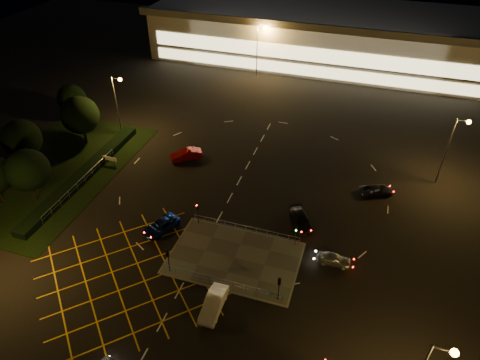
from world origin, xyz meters
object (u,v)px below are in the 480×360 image
(signal_nw, at_px, (197,209))
(car_circ_red, at_px, (186,154))
(car_queue_white, at_px, (214,304))
(car_right_silver, at_px, (334,259))
(car_left_blue, at_px, (161,226))
(signal_se, at_px, (279,284))
(car_far_dkgrey, at_px, (301,220))
(car_east_grey, at_px, (377,190))
(signal_ne, at_px, (296,231))
(signal_sw, at_px, (168,256))

(signal_nw, xyz_separation_m, car_circ_red, (-7.20, 12.77, -1.59))
(car_queue_white, height_order, car_right_silver, car_queue_white)
(car_left_blue, bearing_deg, signal_se, 2.51)
(car_far_dkgrey, relative_size, car_right_silver, 1.25)
(car_far_dkgrey, distance_m, car_right_silver, 7.06)
(car_east_grey, bearing_deg, car_left_blue, 96.74)
(signal_ne, relative_size, car_queue_white, 0.66)
(signal_ne, bearing_deg, signal_nw, 180.00)
(car_far_dkgrey, bearing_deg, car_queue_white, -139.89)
(signal_sw, distance_m, signal_ne, 14.41)
(car_far_dkgrey, height_order, car_east_grey, car_far_dkgrey)
(car_far_dkgrey, xyz_separation_m, car_circ_red, (-19.08, 8.83, 0.10))
(car_far_dkgrey, bearing_deg, signal_ne, -117.42)
(signal_se, bearing_deg, signal_ne, -90.00)
(car_circ_red, distance_m, car_east_grey, 27.49)
(signal_se, xyz_separation_m, signal_ne, (0.00, 7.99, 0.00))
(signal_se, relative_size, signal_nw, 1.00)
(car_queue_white, bearing_deg, car_east_grey, 58.62)
(signal_nw, xyz_separation_m, car_queue_white, (6.22, -10.99, -1.58))
(car_left_blue, xyz_separation_m, car_circ_red, (-3.37, 15.08, 0.12))
(car_far_dkgrey, bearing_deg, signal_se, -118.55)
(car_left_blue, xyz_separation_m, car_right_silver, (20.45, 1.02, -0.02))
(signal_sw, bearing_deg, car_far_dkgrey, -134.89)
(signal_sw, xyz_separation_m, car_far_dkgrey, (11.88, 11.93, -1.69))
(signal_se, relative_size, car_left_blue, 0.67)
(car_queue_white, height_order, car_east_grey, car_queue_white)
(signal_sw, distance_m, car_far_dkgrey, 16.92)
(car_left_blue, height_order, car_circ_red, car_circ_red)
(car_left_blue, bearing_deg, car_right_silver, 25.12)
(signal_sw, bearing_deg, car_left_blue, -56.06)
(signal_ne, distance_m, car_queue_white, 12.52)
(car_circ_red, bearing_deg, car_right_silver, 23.46)
(signal_sw, bearing_deg, car_circ_red, -70.88)
(signal_nw, relative_size, signal_ne, 1.00)
(signal_se, height_order, car_far_dkgrey, signal_se)
(car_right_silver, relative_size, car_east_grey, 0.83)
(signal_se, relative_size, car_east_grey, 0.70)
(car_right_silver, bearing_deg, signal_ne, 73.78)
(signal_se, bearing_deg, car_east_grey, -111.76)
(signal_nw, bearing_deg, car_queue_white, -60.51)
(signal_se, distance_m, signal_ne, 7.99)
(signal_se, relative_size, car_far_dkgrey, 0.68)
(signal_se, xyz_separation_m, car_east_grey, (8.30, 20.78, -1.74))
(signal_se, distance_m, car_far_dkgrey, 12.05)
(car_circ_red, bearing_deg, signal_nw, -6.61)
(signal_sw, height_order, car_right_silver, signal_sw)
(car_far_dkgrey, bearing_deg, signal_sw, -164.01)
(signal_nw, bearing_deg, car_circ_red, 119.40)
(signal_sw, distance_m, signal_se, 12.00)
(signal_nw, relative_size, car_far_dkgrey, 0.68)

